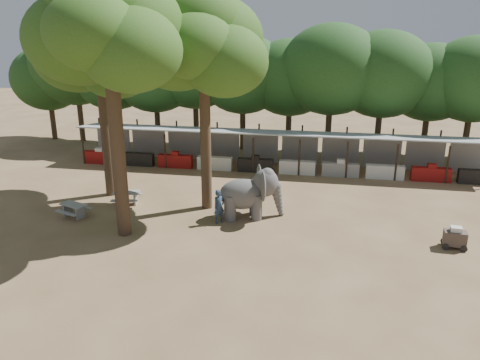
% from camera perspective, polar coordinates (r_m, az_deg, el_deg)
% --- Properties ---
extents(ground, '(100.00, 100.00, 0.00)m').
position_cam_1_polar(ground, '(19.56, 0.24, -10.30)').
color(ground, brown).
rests_on(ground, ground).
extents(vendor_stalls, '(28.00, 2.99, 2.80)m').
position_cam_1_polar(vendor_stalls, '(31.97, 4.63, 3.40)').
color(vendor_stalls, '#989CA0').
rests_on(vendor_stalls, ground).
extents(yard_tree_left, '(7.10, 6.90, 11.02)m').
position_cam_1_polar(yard_tree_left, '(27.02, -16.95, 15.07)').
color(yard_tree_left, '#332316').
rests_on(yard_tree_left, ground).
extents(yard_tree_center, '(7.10, 6.90, 12.04)m').
position_cam_1_polar(yard_tree_center, '(21.18, -15.94, 17.21)').
color(yard_tree_center, '#332316').
rests_on(yard_tree_center, ground).
extents(yard_tree_back, '(7.10, 6.90, 11.36)m').
position_cam_1_polar(yard_tree_back, '(23.92, -4.71, 16.26)').
color(yard_tree_back, '#332316').
rests_on(yard_tree_back, ground).
extents(backdrop_trees, '(46.46, 5.95, 8.33)m').
position_cam_1_polar(backdrop_trees, '(36.24, 5.68, 12.10)').
color(backdrop_trees, '#332316').
rests_on(backdrop_trees, ground).
extents(elephant, '(3.50, 2.56, 2.60)m').
position_cam_1_polar(elephant, '(23.71, 1.32, -1.60)').
color(elephant, '#494646').
rests_on(elephant, ground).
extents(handler, '(0.72, 0.73, 1.72)m').
position_cam_1_polar(handler, '(23.17, -2.56, -3.26)').
color(handler, '#26384C').
rests_on(handler, ground).
extents(picnic_table_near, '(1.75, 1.66, 0.70)m').
position_cam_1_polar(picnic_table_near, '(25.46, -19.60, -3.29)').
color(picnic_table_near, gray).
rests_on(picnic_table_near, ground).
extents(picnic_table_far, '(1.65, 1.53, 0.72)m').
position_cam_1_polar(picnic_table_far, '(26.44, -13.64, -1.90)').
color(picnic_table_far, gray).
rests_on(picnic_table_far, ground).
extents(cart_front, '(1.09, 0.77, 1.01)m').
position_cam_1_polar(cart_front, '(22.78, 24.73, -6.40)').
color(cart_front, '#3B2D26').
rests_on(cart_front, ground).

